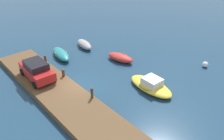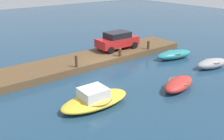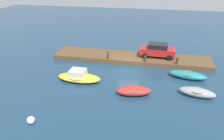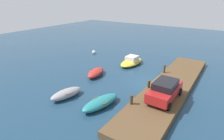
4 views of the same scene
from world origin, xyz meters
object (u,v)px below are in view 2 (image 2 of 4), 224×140
object	(u,v)px
mooring_post_west	(148,45)
dinghy_grey	(212,63)
rowboat_teal	(174,54)
mooring_post_mid_west	(120,52)
motorboat_yellow	(95,99)
mooring_post_mid_east	(76,61)
rowboat_red	(179,84)
parked_car	(117,40)

from	to	relation	value
mooring_post_west	dinghy_grey	bearing A→B (deg)	104.33
rowboat_teal	mooring_post_mid_west	distance (m)	5.16
motorboat_yellow	mooring_post_west	world-z (taller)	mooring_post_west
mooring_post_mid_east	rowboat_red	bearing A→B (deg)	120.22
rowboat_teal	rowboat_red	xyz separation A→B (m)	(5.02, 4.45, -0.01)
rowboat_red	dinghy_grey	distance (m)	5.60
mooring_post_west	parked_car	xyz separation A→B (m)	(2.27, -1.94, 0.46)
rowboat_red	mooring_post_west	xyz separation A→B (m)	(-4.01, -6.82, 0.55)
rowboat_teal	mooring_post_mid_west	xyz separation A→B (m)	(4.56, -2.37, 0.50)
mooring_post_mid_west	parked_car	size ratio (longest dim) A/B	0.17
rowboat_red	mooring_post_mid_east	bearing A→B (deg)	-71.68
motorboat_yellow	mooring_post_mid_west	world-z (taller)	mooring_post_mid_west
motorboat_yellow	mooring_post_mid_west	bearing A→B (deg)	-138.79
rowboat_red	parked_car	distance (m)	8.99
mooring_post_mid_west	parked_car	bearing A→B (deg)	-123.48
motorboat_yellow	dinghy_grey	distance (m)	11.35
dinghy_grey	mooring_post_mid_west	distance (m)	7.80
rowboat_teal	dinghy_grey	distance (m)	3.58
rowboat_teal	motorboat_yellow	xyz separation A→B (m)	(10.82, 2.78, 0.02)
motorboat_yellow	parked_car	size ratio (longest dim) A/B	1.09
dinghy_grey	parked_car	size ratio (longest dim) A/B	0.79
mooring_post_west	mooring_post_mid_west	world-z (taller)	mooring_post_west
rowboat_teal	motorboat_yellow	size ratio (longest dim) A/B	0.88
rowboat_red	mooring_post_mid_east	distance (m)	7.92
mooring_post_mid_east	parked_car	distance (m)	6.05
motorboat_yellow	mooring_post_mid_east	world-z (taller)	mooring_post_mid_east
motorboat_yellow	dinghy_grey	xyz separation A→B (m)	(-11.32, 0.76, -0.02)
parked_car	rowboat_red	bearing A→B (deg)	80.28
motorboat_yellow	mooring_post_mid_east	size ratio (longest dim) A/B	4.84
mooring_post_mid_west	motorboat_yellow	bearing A→B (deg)	39.46
rowboat_red	dinghy_grey	xyz separation A→B (m)	(-5.52, -0.91, 0.01)
dinghy_grey	mooring_post_mid_west	xyz separation A→B (m)	(5.06, -5.91, 0.50)
dinghy_grey	mooring_post_mid_east	bearing A→B (deg)	-20.68
mooring_post_mid_east	parked_car	bearing A→B (deg)	-161.23
mooring_post_mid_east	parked_car	xyz separation A→B (m)	(-5.72, -1.94, 0.39)
motorboat_yellow	mooring_post_west	distance (m)	11.09
dinghy_grey	mooring_post_mid_west	world-z (taller)	mooring_post_mid_west
rowboat_teal	rowboat_red	distance (m)	6.71
rowboat_teal	parked_car	bearing A→B (deg)	-41.78
dinghy_grey	mooring_post_mid_east	distance (m)	11.20
dinghy_grey	mooring_post_west	size ratio (longest dim) A/B	4.13
dinghy_grey	mooring_post_mid_east	world-z (taller)	mooring_post_mid_east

